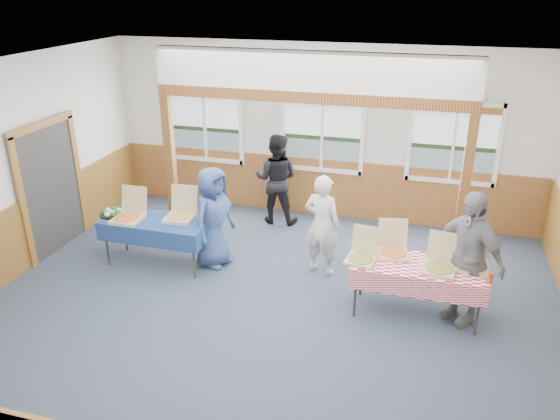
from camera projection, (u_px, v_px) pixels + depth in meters
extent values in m
plane|color=#2A3644|center=(268.00, 310.00, 7.50)|extent=(8.00, 8.00, 0.00)
plane|color=white|center=(265.00, 74.00, 6.25)|extent=(8.00, 8.00, 0.00)
plane|color=silver|center=(323.00, 133.00, 9.97)|extent=(8.00, 0.00, 8.00)
plane|color=silver|center=(118.00, 388.00, 3.78)|extent=(8.00, 0.00, 8.00)
plane|color=silver|center=(2.00, 174.00, 7.88)|extent=(0.00, 8.00, 8.00)
cube|color=brown|center=(321.00, 187.00, 10.36)|extent=(7.98, 0.05, 1.10)
cube|color=brown|center=(17.00, 240.00, 8.28)|extent=(0.05, 6.98, 1.10)
cube|color=#2E2E2E|center=(51.00, 189.00, 8.88)|extent=(0.06, 1.30, 2.10)
cube|color=white|center=(207.00, 159.00, 10.77)|extent=(1.52, 0.05, 0.08)
cube|color=white|center=(203.00, 89.00, 10.22)|extent=(1.52, 0.05, 0.08)
cube|color=white|center=(170.00, 123.00, 10.68)|extent=(0.08, 0.05, 1.46)
cube|color=white|center=(241.00, 128.00, 10.31)|extent=(0.08, 0.05, 1.46)
cube|color=white|center=(205.00, 125.00, 10.49)|extent=(0.05, 0.05, 1.30)
cube|color=slate|center=(207.00, 144.00, 10.68)|extent=(1.40, 0.02, 0.52)
cube|color=#1E3319|center=(206.00, 129.00, 10.56)|extent=(1.40, 0.02, 0.08)
cube|color=silver|center=(205.00, 109.00, 10.41)|extent=(1.40, 0.02, 0.70)
cube|color=brown|center=(203.00, 95.00, 10.24)|extent=(1.40, 0.07, 0.10)
cube|color=white|center=(321.00, 170.00, 10.19)|extent=(1.52, 0.05, 0.08)
cube|color=white|center=(323.00, 96.00, 9.65)|extent=(1.52, 0.05, 0.08)
cube|color=white|center=(283.00, 131.00, 10.10)|extent=(0.08, 0.05, 1.46)
cube|color=white|center=(363.00, 137.00, 9.73)|extent=(0.08, 0.05, 1.46)
cube|color=white|center=(322.00, 134.00, 9.92)|extent=(0.05, 0.05, 1.30)
cube|color=slate|center=(322.00, 154.00, 10.11)|extent=(1.40, 0.02, 0.52)
cube|color=#1E3319|center=(322.00, 138.00, 9.99)|extent=(1.40, 0.02, 0.08)
cube|color=silver|center=(323.00, 117.00, 9.84)|extent=(1.40, 0.02, 0.70)
cube|color=brown|center=(323.00, 102.00, 9.67)|extent=(1.40, 0.07, 0.10)
cube|color=white|center=(449.00, 181.00, 9.61)|extent=(1.52, 0.05, 0.08)
cube|color=white|center=(459.00, 103.00, 9.07)|extent=(1.52, 0.05, 0.08)
cube|color=white|center=(410.00, 140.00, 9.53)|extent=(0.08, 0.05, 1.46)
cube|color=white|center=(499.00, 147.00, 9.16)|extent=(0.08, 0.05, 1.46)
cube|color=white|center=(454.00, 143.00, 9.34)|extent=(0.05, 0.05, 1.30)
cube|color=slate|center=(451.00, 164.00, 9.53)|extent=(1.40, 0.02, 0.52)
cube|color=#1E3319|center=(453.00, 148.00, 9.41)|extent=(1.40, 0.02, 0.08)
cube|color=silver|center=(456.00, 126.00, 9.26)|extent=(1.40, 0.02, 0.70)
cube|color=brown|center=(458.00, 110.00, 9.09)|extent=(1.40, 0.07, 0.10)
cube|color=#562B13|center=(170.00, 162.00, 9.69)|extent=(0.15, 0.15, 2.40)
cube|color=#562B13|center=(465.00, 189.00, 8.44)|extent=(0.15, 0.15, 2.40)
cube|color=#562B13|center=(309.00, 97.00, 8.56)|extent=(5.15, 0.18, 0.18)
cylinder|color=#2E2E2E|center=(107.00, 244.00, 8.55)|extent=(0.04, 0.04, 0.73)
cylinder|color=#2E2E2E|center=(125.00, 230.00, 9.03)|extent=(0.04, 0.04, 0.73)
cylinder|color=#2E2E2E|center=(194.00, 257.00, 8.18)|extent=(0.04, 0.04, 0.73)
cylinder|color=#2E2E2E|center=(208.00, 241.00, 8.66)|extent=(0.04, 0.04, 0.73)
cube|color=#2E2E2E|center=(156.00, 221.00, 8.46)|extent=(1.72, 1.06, 0.03)
cube|color=navy|center=(155.00, 220.00, 8.45)|extent=(1.79, 1.14, 0.01)
cube|color=navy|center=(145.00, 238.00, 8.19)|extent=(1.61, 0.44, 0.28)
cube|color=navy|center=(167.00, 219.00, 8.83)|extent=(1.61, 0.44, 0.28)
cylinder|color=#2E2E2E|center=(355.00, 293.00, 7.24)|extent=(0.04, 0.04, 0.73)
cylinder|color=#2E2E2E|center=(361.00, 272.00, 7.75)|extent=(0.04, 0.04, 0.73)
cylinder|color=#2E2E2E|center=(478.00, 311.00, 6.85)|extent=(0.04, 0.04, 0.73)
cylinder|color=#2E2E2E|center=(476.00, 288.00, 7.36)|extent=(0.04, 0.04, 0.73)
cube|color=#2E2E2E|center=(419.00, 266.00, 7.15)|extent=(1.81, 1.31, 0.03)
cube|color=red|center=(419.00, 265.00, 7.15)|extent=(1.89, 1.39, 0.01)
cube|color=red|center=(417.00, 289.00, 6.87)|extent=(1.59, 0.71, 0.28)
cube|color=red|center=(419.00, 261.00, 7.54)|extent=(1.59, 0.71, 0.28)
cube|color=beige|center=(127.00, 219.00, 8.41)|extent=(0.43, 0.43, 0.05)
cylinder|color=gold|center=(127.00, 218.00, 8.39)|extent=(0.38, 0.38, 0.01)
cube|color=beige|center=(134.00, 199.00, 8.55)|extent=(0.43, 0.10, 0.42)
cube|color=beige|center=(179.00, 218.00, 8.46)|extent=(0.46, 0.46, 0.05)
cylinder|color=#DCD166|center=(179.00, 216.00, 8.45)|extent=(0.40, 0.40, 0.01)
cube|color=beige|center=(184.00, 198.00, 8.60)|extent=(0.43, 0.13, 0.42)
cube|color=beige|center=(361.00, 260.00, 7.20)|extent=(0.42, 0.42, 0.04)
cylinder|color=#B87B39|center=(361.00, 259.00, 7.19)|extent=(0.37, 0.37, 0.01)
cube|color=beige|center=(366.00, 239.00, 7.31)|extent=(0.39, 0.14, 0.37)
cube|color=beige|center=(393.00, 254.00, 7.36)|extent=(0.46, 0.46, 0.04)
cylinder|color=gold|center=(393.00, 252.00, 7.34)|extent=(0.40, 0.40, 0.01)
cube|color=beige|center=(393.00, 232.00, 7.49)|extent=(0.40, 0.16, 0.39)
cube|color=beige|center=(439.00, 270.00, 6.97)|extent=(0.45, 0.45, 0.05)
cylinder|color=#B87B39|center=(439.00, 268.00, 6.95)|extent=(0.39, 0.39, 0.01)
cube|color=beige|center=(444.00, 247.00, 7.08)|extent=(0.41, 0.15, 0.39)
cube|color=beige|center=(471.00, 266.00, 7.06)|extent=(0.44, 0.44, 0.05)
cylinder|color=#DCD166|center=(471.00, 264.00, 7.05)|extent=(0.38, 0.38, 0.01)
cube|color=beige|center=(473.00, 241.00, 7.20)|extent=(0.43, 0.11, 0.42)
cylinder|color=black|center=(113.00, 214.00, 8.63)|extent=(0.40, 0.40, 0.03)
cylinder|color=silver|center=(112.00, 212.00, 8.62)|extent=(0.09, 0.09, 0.04)
sphere|color=#2D6526|center=(119.00, 213.00, 8.59)|extent=(0.09, 0.09, 0.09)
sphere|color=silver|center=(119.00, 210.00, 8.68)|extent=(0.09, 0.09, 0.09)
sphere|color=#2D6526|center=(115.00, 209.00, 8.72)|extent=(0.09, 0.09, 0.09)
sphere|color=silver|center=(108.00, 210.00, 8.69)|extent=(0.09, 0.09, 0.09)
sphere|color=#2D6526|center=(105.00, 213.00, 8.60)|extent=(0.09, 0.09, 0.09)
sphere|color=silver|center=(107.00, 215.00, 8.53)|extent=(0.09, 0.09, 0.09)
sphere|color=#2D6526|center=(113.00, 215.00, 8.53)|extent=(0.09, 0.09, 0.09)
cylinder|color=#A6521B|center=(490.00, 278.00, 6.68)|extent=(0.07, 0.07, 0.15)
imported|color=silver|center=(322.00, 225.00, 8.19)|extent=(0.65, 0.50, 1.59)
imported|color=black|center=(276.00, 179.00, 9.93)|extent=(0.85, 0.67, 1.68)
imported|color=#344C82|center=(213.00, 217.00, 8.43)|extent=(0.71, 0.90, 1.61)
imported|color=gray|center=(467.00, 257.00, 7.00)|extent=(1.11, 1.02, 1.82)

